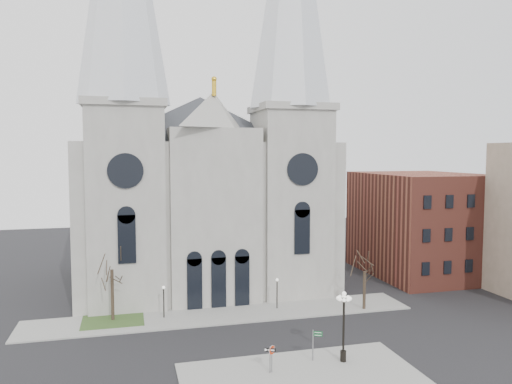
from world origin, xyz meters
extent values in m
plane|color=black|center=(0.00, 0.00, 0.00)|extent=(160.00, 160.00, 0.00)
cube|color=gray|center=(3.00, -5.00, 0.07)|extent=(18.00, 10.00, 0.14)
cube|color=gray|center=(0.00, 11.00, 0.07)|extent=(40.00, 6.00, 0.14)
cube|color=#354E21|center=(-11.00, 12.00, 0.09)|extent=(6.00, 5.00, 0.18)
cube|color=gray|center=(0.00, 26.00, 9.00)|extent=(30.00, 24.00, 18.00)
pyramid|color=#2D3035|center=(0.00, 26.00, 24.00)|extent=(33.00, 26.40, 6.00)
cube|color=gray|center=(-9.50, 17.50, 11.00)|extent=(8.00, 8.00, 22.00)
cylinder|color=black|center=(-9.50, 13.45, 15.00)|extent=(3.60, 0.30, 3.60)
cube|color=gray|center=(9.50, 17.50, 11.00)|extent=(8.00, 8.00, 22.00)
cylinder|color=black|center=(9.50, 13.45, 15.00)|extent=(3.60, 0.30, 3.60)
cube|color=gray|center=(0.00, 16.00, 9.75)|extent=(10.00, 5.00, 19.50)
pyramid|color=gray|center=(0.00, 16.00, 21.50)|extent=(11.00, 5.00, 4.00)
cube|color=brown|center=(30.00, 22.00, 7.00)|extent=(14.00, 18.00, 14.00)
cylinder|color=#2D2119|center=(-11.00, 12.00, 2.62)|extent=(0.32, 0.32, 5.25)
cylinder|color=#2D2119|center=(15.00, 9.00, 2.10)|extent=(0.32, 0.32, 4.20)
cylinder|color=black|center=(-6.00, 11.50, 1.64)|extent=(0.12, 0.12, 3.00)
sphere|color=white|center=(-6.00, 11.50, 3.24)|extent=(0.32, 0.32, 0.32)
cylinder|color=black|center=(6.00, 11.50, 1.64)|extent=(0.12, 0.12, 3.00)
sphere|color=white|center=(6.00, 11.50, 3.24)|extent=(0.32, 0.32, 0.32)
cylinder|color=slate|center=(1.03, -3.39, 1.15)|extent=(0.08, 0.08, 2.03)
cylinder|color=red|center=(1.03, -3.39, 1.86)|extent=(0.69, 0.21, 0.71)
cylinder|color=white|center=(1.03, -3.39, 1.86)|extent=(0.74, 0.21, 0.76)
cube|color=white|center=(1.03, -3.39, 1.97)|extent=(0.38, 0.12, 0.09)
cube|color=white|center=(1.03, -3.39, 1.74)|extent=(0.43, 0.13, 0.09)
cylinder|color=black|center=(7.12, -2.97, 2.66)|extent=(0.18, 0.18, 5.04)
cylinder|color=black|center=(7.12, -2.97, 0.58)|extent=(0.48, 0.48, 0.88)
sphere|color=white|center=(7.12, -2.97, 5.67)|extent=(0.35, 0.35, 0.35)
cylinder|color=slate|center=(0.87, -3.47, 1.15)|extent=(0.09, 0.09, 2.02)
cube|color=black|center=(0.87, -3.47, 1.92)|extent=(0.83, 0.39, 0.29)
cylinder|color=slate|center=(4.83, -2.19, 1.40)|extent=(0.10, 0.10, 2.51)
cube|color=#0B5221|center=(5.19, -2.36, 2.48)|extent=(0.66, 0.32, 0.17)
cube|color=#0B5221|center=(5.19, -2.36, 2.25)|extent=(0.66, 0.32, 0.17)
camera|label=1|loc=(-9.41, -38.72, 16.80)|focal=35.00mm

